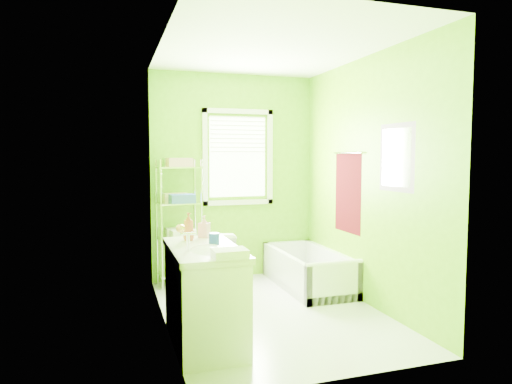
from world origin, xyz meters
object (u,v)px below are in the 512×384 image
object	(u,v)px
vanity	(205,292)
wire_shelf_unit	(180,208)
toilet	(218,259)
bathtub	(309,275)

from	to	relation	value
vanity	wire_shelf_unit	distance (m)	1.88
toilet	wire_shelf_unit	xyz separation A→B (m)	(-0.41, 0.22, 0.60)
toilet	vanity	size ratio (longest dim) A/B	0.62
wire_shelf_unit	vanity	bearing A→B (deg)	-92.17
bathtub	vanity	xyz separation A→B (m)	(-1.50, -1.22, 0.29)
bathtub	vanity	bearing A→B (deg)	-140.87
bathtub	vanity	world-z (taller)	vanity
bathtub	toilet	xyz separation A→B (m)	(-1.03, 0.36, 0.19)
bathtub	wire_shelf_unit	size ratio (longest dim) A/B	0.92
toilet	wire_shelf_unit	world-z (taller)	wire_shelf_unit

